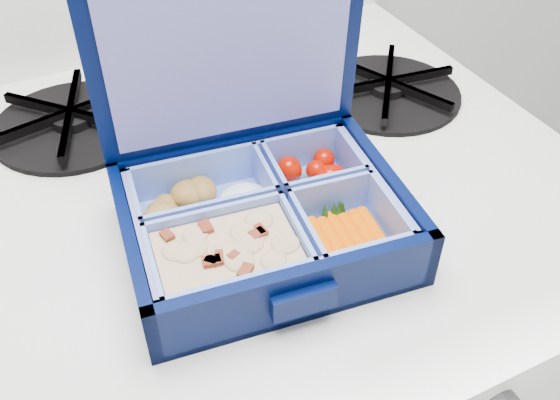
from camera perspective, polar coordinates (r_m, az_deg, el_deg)
bento_box at (r=0.53m, az=-1.49°, el=-1.91°), size 0.25×0.21×0.06m
burner_grate at (r=0.75m, az=9.83°, el=10.26°), size 0.19×0.19×0.02m
burner_grate_rear at (r=0.72m, az=-18.46°, el=7.02°), size 0.21×0.21×0.02m
fork at (r=0.65m, az=-0.31°, el=4.94°), size 0.16×0.13×0.01m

